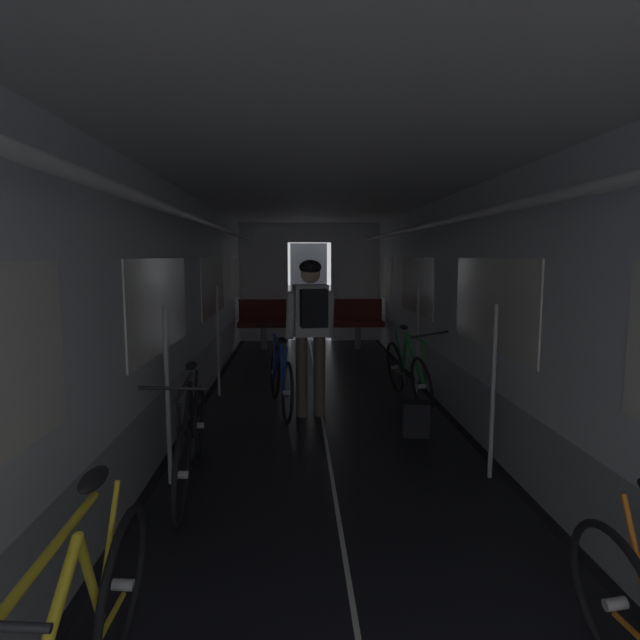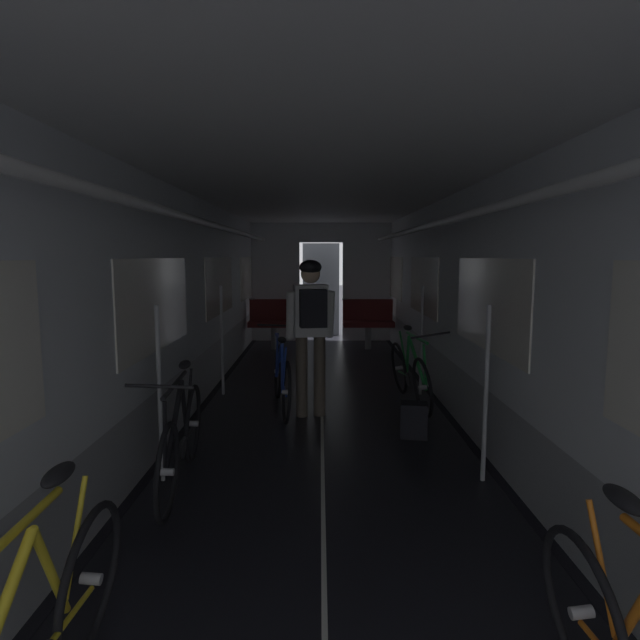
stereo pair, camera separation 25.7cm
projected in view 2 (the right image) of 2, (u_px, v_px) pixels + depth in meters
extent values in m
cube|color=black|center=(181.00, 432.00, 5.28)|extent=(0.08, 11.50, 0.01)
cube|color=black|center=(459.00, 431.00, 5.29)|extent=(0.08, 11.50, 0.01)
cube|color=beige|center=(320.00, 432.00, 5.28)|extent=(0.03, 11.27, 0.00)
cube|color=#9EA0A5|center=(170.00, 403.00, 5.24)|extent=(0.12, 11.50, 0.60)
cube|color=silver|center=(166.00, 281.00, 5.09)|extent=(0.12, 11.50, 1.85)
cube|color=white|center=(155.00, 305.00, 4.54)|extent=(0.02, 1.90, 0.80)
cube|color=white|center=(218.00, 286.00, 7.40)|extent=(0.02, 1.90, 0.80)
cube|color=white|center=(246.00, 278.00, 10.25)|extent=(0.02, 1.90, 0.80)
cube|color=yellow|center=(174.00, 299.00, 5.16)|extent=(0.01, 0.20, 0.28)
cylinder|color=white|center=(199.00, 222.00, 5.03)|extent=(0.07, 11.04, 0.07)
cylinder|color=#B7BABF|center=(158.00, 395.00, 4.05)|extent=(0.04, 0.04, 1.40)
cylinder|color=#B7BABF|center=(220.00, 341.00, 6.63)|extent=(0.04, 0.04, 1.40)
cube|color=#9EA0A5|center=(470.00, 403.00, 5.25)|extent=(0.12, 11.50, 0.60)
cube|color=silver|center=(475.00, 281.00, 5.10)|extent=(0.12, 11.50, 1.85)
cube|color=white|center=(486.00, 304.00, 4.56)|extent=(0.02, 1.90, 0.80)
cube|color=white|center=(421.00, 286.00, 7.41)|extent=(0.02, 1.90, 0.80)
cube|color=white|center=(393.00, 277.00, 10.26)|extent=(0.02, 1.90, 0.80)
cube|color=yellow|center=(466.00, 299.00, 5.16)|extent=(0.01, 0.20, 0.28)
cylinder|color=white|center=(441.00, 222.00, 5.03)|extent=(0.07, 11.04, 0.07)
cylinder|color=#B7BABF|center=(484.00, 394.00, 4.06)|extent=(0.04, 0.04, 1.40)
cylinder|color=#B7BABF|center=(419.00, 341.00, 6.64)|extent=(0.04, 0.04, 1.40)
cube|color=silver|center=(274.00, 282.00, 10.90)|extent=(1.00, 0.12, 2.45)
cube|color=silver|center=(365.00, 282.00, 10.91)|extent=(1.00, 0.12, 2.45)
cube|color=silver|center=(319.00, 233.00, 10.78)|extent=(0.90, 0.12, 0.40)
cube|color=#4C4F54|center=(319.00, 290.00, 11.62)|extent=(0.81, 0.04, 2.05)
cube|color=white|center=(320.00, 178.00, 4.98)|extent=(3.14, 11.62, 0.12)
cylinder|color=gray|center=(272.00, 338.00, 9.97)|extent=(0.12, 0.12, 0.44)
cube|color=maroon|center=(272.00, 324.00, 9.94)|extent=(0.96, 0.44, 0.10)
cube|color=maroon|center=(273.00, 310.00, 10.09)|extent=(0.96, 0.08, 0.40)
torus|color=gray|center=(251.00, 299.00, 10.10)|extent=(0.14, 0.14, 0.02)
cylinder|color=gray|center=(366.00, 338.00, 9.98)|extent=(0.12, 0.12, 0.44)
cube|color=maroon|center=(366.00, 324.00, 9.94)|extent=(0.96, 0.44, 0.10)
cube|color=maroon|center=(366.00, 310.00, 10.10)|extent=(0.96, 0.08, 0.40)
torus|color=gray|center=(343.00, 299.00, 10.11)|extent=(0.14, 0.14, 0.02)
torus|color=black|center=(579.00, 612.00, 2.12)|extent=(0.12, 0.67, 0.67)
cylinder|color=#B2B2B7|center=(579.00, 612.00, 2.12)|extent=(0.10, 0.05, 0.06)
cylinder|color=orange|center=(634.00, 611.00, 1.80)|extent=(0.09, 0.34, 0.55)
cylinder|color=orange|center=(599.00, 566.00, 2.02)|extent=(0.08, 0.16, 0.49)
ellipsoid|color=black|center=(621.00, 499.00, 1.94)|extent=(0.10, 0.24, 0.07)
torus|color=black|center=(397.00, 368.00, 6.75)|extent=(0.19, 0.68, 0.67)
cylinder|color=#B2B2B7|center=(397.00, 368.00, 6.75)|extent=(0.10, 0.06, 0.06)
torus|color=black|center=(421.00, 387.00, 5.74)|extent=(0.19, 0.68, 0.67)
cylinder|color=#B2B2B7|center=(421.00, 387.00, 5.74)|extent=(0.10, 0.06, 0.06)
cylinder|color=#1E8438|center=(415.00, 362.00, 6.03)|extent=(0.16, 0.53, 0.56)
cylinder|color=#1E8438|center=(406.00, 355.00, 6.44)|extent=(0.08, 0.35, 0.55)
cylinder|color=#1E8438|center=(415.00, 338.00, 6.16)|extent=(0.12, 0.82, 0.04)
cylinder|color=#1E8438|center=(401.00, 350.00, 6.66)|extent=(0.10, 0.16, 0.49)
cylinder|color=#1E8438|center=(401.00, 373.00, 6.53)|extent=(0.07, 0.45, 0.07)
cylinder|color=#1E8438|center=(423.00, 365.00, 5.75)|extent=(0.09, 0.10, 0.49)
cylinder|color=black|center=(406.00, 379.00, 6.31)|extent=(0.05, 0.17, 0.17)
ellipsoid|color=black|center=(406.00, 328.00, 6.57)|extent=(0.12, 0.25, 0.07)
cylinder|color=black|center=(428.00, 335.00, 5.69)|extent=(0.44, 0.07, 0.08)
torus|color=black|center=(191.00, 424.00, 4.49)|extent=(0.12, 0.67, 0.67)
cylinder|color=#B2B2B7|center=(191.00, 424.00, 4.49)|extent=(0.10, 0.06, 0.05)
torus|color=black|center=(165.00, 472.00, 3.49)|extent=(0.12, 0.67, 0.67)
cylinder|color=#B2B2B7|center=(165.00, 472.00, 3.49)|extent=(0.10, 0.06, 0.05)
cylinder|color=black|center=(172.00, 425.00, 3.77)|extent=(0.05, 0.54, 0.56)
cylinder|color=black|center=(182.00, 409.00, 4.17)|extent=(0.09, 0.34, 0.55)
cylinder|color=black|center=(173.00, 384.00, 3.89)|extent=(0.10, 0.82, 0.04)
cylinder|color=black|center=(187.00, 399.00, 4.39)|extent=(0.04, 0.17, 0.49)
cylinder|color=black|center=(187.00, 435.00, 4.27)|extent=(0.06, 0.45, 0.07)
cylinder|color=black|center=(163.00, 436.00, 3.48)|extent=(0.06, 0.09, 0.49)
cylinder|color=black|center=(182.00, 448.00, 4.05)|extent=(0.03, 0.17, 0.17)
ellipsoid|color=black|center=(183.00, 365.00, 4.31)|extent=(0.11, 0.25, 0.06)
cylinder|color=black|center=(157.00, 387.00, 3.42)|extent=(0.44, 0.06, 0.05)
torus|color=black|center=(89.00, 579.00, 2.33)|extent=(0.12, 0.67, 0.67)
cylinder|color=#B2B2B7|center=(89.00, 579.00, 2.33)|extent=(0.10, 0.05, 0.06)
cylinder|color=yellow|center=(49.00, 574.00, 2.01)|extent=(0.10, 0.34, 0.55)
cylinder|color=yellow|center=(73.00, 537.00, 2.23)|extent=(0.07, 0.16, 0.49)
cylinder|color=yellow|center=(67.00, 619.00, 2.11)|extent=(0.04, 0.45, 0.07)
ellipsoid|color=black|center=(56.00, 475.00, 2.15)|extent=(0.10, 0.24, 0.07)
cylinder|color=brown|center=(300.00, 376.00, 5.76)|extent=(0.13, 0.13, 0.90)
cylinder|color=brown|center=(318.00, 376.00, 5.79)|extent=(0.13, 0.13, 0.90)
cube|color=silver|center=(309.00, 310.00, 5.68)|extent=(0.39, 0.28, 0.56)
cylinder|color=silver|center=(288.00, 315.00, 5.67)|extent=(0.12, 0.21, 0.53)
cylinder|color=silver|center=(328.00, 314.00, 5.75)|extent=(0.12, 0.21, 0.53)
sphere|color=beige|center=(309.00, 274.00, 5.64)|extent=(0.21, 0.21, 0.21)
ellipsoid|color=black|center=(309.00, 267.00, 5.63)|extent=(0.29, 0.32, 0.16)
cube|color=black|center=(311.00, 308.00, 5.51)|extent=(0.30, 0.21, 0.40)
torus|color=black|center=(284.00, 392.00, 5.53)|extent=(0.18, 0.67, 0.67)
cylinder|color=#B2B2B7|center=(284.00, 392.00, 5.53)|extent=(0.10, 0.06, 0.05)
torus|color=black|center=(276.00, 371.00, 6.53)|extent=(0.18, 0.67, 0.67)
cylinder|color=#B2B2B7|center=(276.00, 371.00, 6.53)|extent=(0.10, 0.06, 0.05)
cylinder|color=#2342B7|center=(277.00, 359.00, 6.19)|extent=(0.15, 0.53, 0.56)
cylinder|color=#2342B7|center=(281.00, 366.00, 5.79)|extent=(0.06, 0.35, 0.55)
cylinder|color=#2342B7|center=(277.00, 339.00, 6.01)|extent=(0.17, 0.81, 0.04)
cylinder|color=#2342B7|center=(282.00, 368.00, 5.57)|extent=(0.08, 0.16, 0.49)
cylinder|color=#2342B7|center=(283.00, 389.00, 5.76)|extent=(0.10, 0.45, 0.07)
cylinder|color=#2342B7|center=(275.00, 353.00, 6.47)|extent=(0.05, 0.10, 0.49)
cylinder|color=black|center=(281.00, 386.00, 5.98)|extent=(0.05, 0.17, 0.17)
ellipsoid|color=black|center=(280.00, 340.00, 5.58)|extent=(0.13, 0.25, 0.06)
cylinder|color=black|center=(273.00, 325.00, 6.44)|extent=(0.44, 0.10, 0.05)
cube|color=black|center=(412.00, 420.00, 5.13)|extent=(0.29, 0.24, 0.34)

